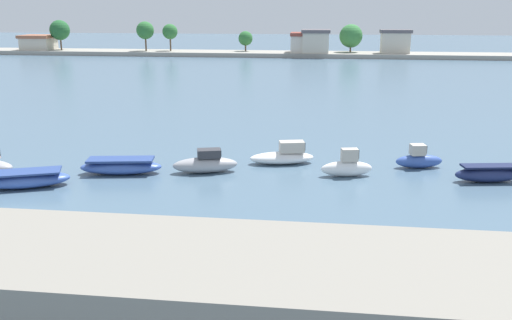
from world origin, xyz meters
name	(u,v)px	position (x,y,z in m)	size (l,w,h in m)	color
moored_boat_2	(25,179)	(-0.88, 5.32, 0.50)	(5.67, 3.69, 1.05)	#3856A8
moored_boat_3	(121,166)	(4.01, 8.81, 0.51)	(5.65, 2.56, 1.06)	#3856A8
moored_boat_4	(206,164)	(9.61, 9.81, 0.62)	(4.59, 2.50, 1.62)	#9E9EA3
moored_boat_5	(284,156)	(14.69, 12.65, 0.56)	(4.85, 2.63, 1.62)	white
moored_boat_6	(347,167)	(19.09, 10.12, 0.66)	(3.56, 1.64, 1.88)	white
moored_boat_7	(419,159)	(24.14, 12.76, 0.60)	(3.43, 1.65, 1.68)	#3856A8
moored_boat_8	(489,174)	(28.09, 10.05, 0.53)	(4.52, 1.91, 1.11)	navy
distant_shoreline	(240,47)	(-1.93, 99.71, 1.97)	(130.90, 9.27, 7.78)	gray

